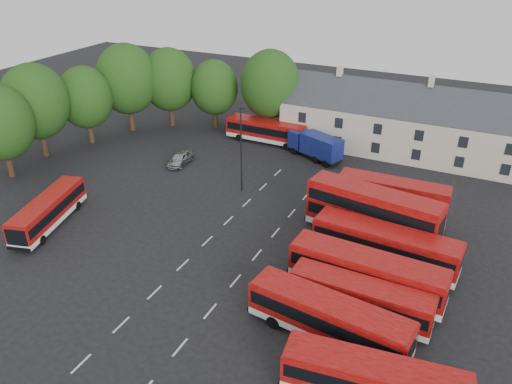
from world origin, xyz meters
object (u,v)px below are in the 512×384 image
bus_west (48,209)px  silver_car (180,159)px  box_truck (316,145)px  bus_dd_south (373,212)px  lamppost (241,148)px  bus_row_a (374,379)px

bus_west → silver_car: bearing=-26.3°
box_truck → silver_car: bearing=-125.5°
bus_dd_south → box_truck: size_ratio=1.62×
bus_west → box_truck: (17.35, 25.75, 0.08)m
box_truck → silver_car: 16.46m
silver_car → box_truck: bearing=29.1°
bus_dd_south → lamppost: bearing=175.6°
bus_row_a → silver_car: 37.65m
bus_row_a → box_truck: box_truck is taller
box_truck → lamppost: bearing=-87.3°
bus_west → box_truck: 31.05m
bus_west → lamppost: 19.66m
bus_row_a → bus_west: 33.22m
box_truck → bus_dd_south: bearing=-31.8°
bus_dd_south → bus_west: bearing=-150.3°
box_truck → lamppost: 12.66m
bus_west → lamppost: bearing=-57.9°
bus_dd_south → silver_car: bearing=174.2°
bus_row_a → bus_west: (-32.54, 6.67, -0.12)m
bus_row_a → lamppost: size_ratio=1.17×
box_truck → lamppost: lamppost is taller
bus_dd_south → lamppost: size_ratio=1.30×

